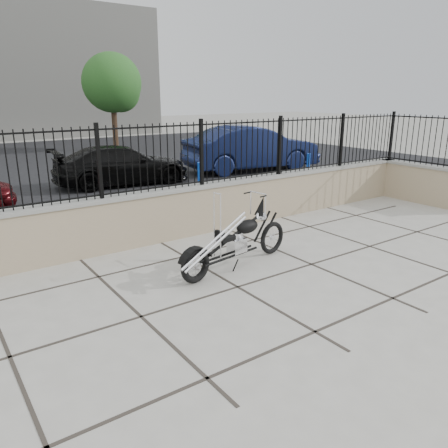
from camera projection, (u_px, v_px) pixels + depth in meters
ground_plane at (238, 287)px, 6.24m from camera, size 90.00×90.00×0.00m
parking_lot at (33, 169)px, 16.02m from camera, size 30.00×30.00×0.00m
retaining_wall at (157, 216)px, 8.06m from camera, size 14.00×0.36×0.96m
wall_return at (425, 184)px, 10.91m from camera, size 0.36×2.50×0.96m
iron_fence at (154, 158)px, 7.75m from camera, size 14.00×0.08×1.20m
fence_return at (431, 141)px, 10.60m from camera, size 0.08×2.30×1.20m
chopper_motorcycle at (235, 229)px, 6.76m from camera, size 2.20×0.72×1.30m
car_black at (122, 165)px, 13.14m from camera, size 4.19×2.07×1.17m
car_blue at (251, 148)px, 15.48m from camera, size 5.02×2.48×1.58m
bollard_b at (200, 185)px, 10.51m from camera, size 0.14×0.14×1.09m
bollard_c at (308, 167)px, 13.79m from camera, size 0.12×0.12×0.86m
tree_right at (112, 80)px, 20.49m from camera, size 2.76×2.76×4.67m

